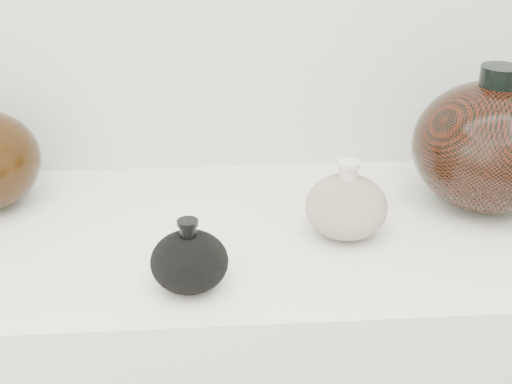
{
  "coord_description": "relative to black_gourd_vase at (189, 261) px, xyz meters",
  "views": [
    {
      "loc": [
        -0.05,
        -0.03,
        1.45
      ],
      "look_at": [
        0.01,
        0.92,
        0.98
      ],
      "focal_mm": 50.0,
      "sensor_mm": 36.0,
      "label": 1
    }
  ],
  "objects": [
    {
      "name": "right_round_pot",
      "position": [
        0.49,
        0.22,
        0.07
      ],
      "size": [
        0.33,
        0.33,
        0.24
      ],
      "color": "black",
      "rests_on": "display_counter"
    },
    {
      "name": "black_gourd_vase",
      "position": [
        0.0,
        0.0,
        0.0
      ],
      "size": [
        0.14,
        0.14,
        0.1
      ],
      "color": "black",
      "rests_on": "display_counter"
    },
    {
      "name": "cream_gourd_vase",
      "position": [
        0.24,
        0.13,
        0.01
      ],
      "size": [
        0.16,
        0.16,
        0.12
      ],
      "color": "beige",
      "rests_on": "display_counter"
    },
    {
      "name": "room",
      "position": [
        0.08,
        -0.52,
        0.36
      ],
      "size": [
        3.04,
        2.42,
        2.64
      ],
      "color": "#606060",
      "rests_on": "ground"
    }
  ]
}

